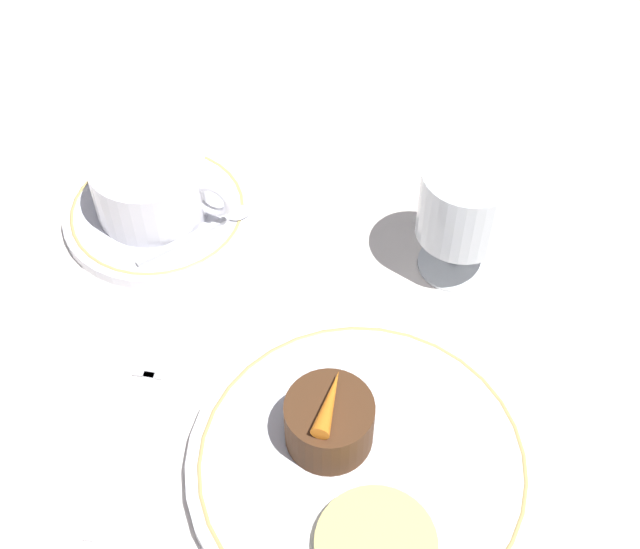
{
  "coord_description": "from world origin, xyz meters",
  "views": [
    {
      "loc": [
        0.1,
        -0.31,
        0.55
      ],
      "look_at": [
        -0.05,
        0.08,
        0.04
      ],
      "focal_mm": 50.0,
      "sensor_mm": 36.0,
      "label": 1
    }
  ],
  "objects_px": {
    "fork": "(142,394)",
    "dessert_cake": "(331,423)",
    "coffee_cup": "(150,183)",
    "dinner_plate": "(362,464)",
    "wine_glass": "(464,208)"
  },
  "relations": [
    {
      "from": "coffee_cup",
      "to": "dessert_cake",
      "type": "distance_m",
      "value": 0.26
    },
    {
      "from": "wine_glass",
      "to": "coffee_cup",
      "type": "bearing_deg",
      "value": -172.29
    },
    {
      "from": "dinner_plate",
      "to": "coffee_cup",
      "type": "height_order",
      "value": "coffee_cup"
    },
    {
      "from": "dinner_plate",
      "to": "coffee_cup",
      "type": "xyz_separation_m",
      "value": [
        -0.24,
        0.17,
        0.03
      ]
    },
    {
      "from": "wine_glass",
      "to": "fork",
      "type": "distance_m",
      "value": 0.28
    },
    {
      "from": "coffee_cup",
      "to": "fork",
      "type": "relative_size",
      "value": 0.67
    },
    {
      "from": "coffee_cup",
      "to": "dessert_cake",
      "type": "xyz_separation_m",
      "value": [
        0.21,
        -0.16,
        -0.0
      ]
    },
    {
      "from": "coffee_cup",
      "to": "wine_glass",
      "type": "height_order",
      "value": "wine_glass"
    },
    {
      "from": "wine_glass",
      "to": "dessert_cake",
      "type": "xyz_separation_m",
      "value": [
        -0.04,
        -0.19,
        -0.03
      ]
    },
    {
      "from": "wine_glass",
      "to": "dessert_cake",
      "type": "distance_m",
      "value": 0.2
    },
    {
      "from": "dessert_cake",
      "to": "dinner_plate",
      "type": "bearing_deg",
      "value": -19.65
    },
    {
      "from": "dinner_plate",
      "to": "dessert_cake",
      "type": "bearing_deg",
      "value": 160.35
    },
    {
      "from": "coffee_cup",
      "to": "dinner_plate",
      "type": "bearing_deg",
      "value": -34.61
    },
    {
      "from": "fork",
      "to": "dessert_cake",
      "type": "xyz_separation_m",
      "value": [
        0.14,
        0.01,
        0.03
      ]
    },
    {
      "from": "coffee_cup",
      "to": "wine_glass",
      "type": "xyz_separation_m",
      "value": [
        0.25,
        0.03,
        0.03
      ]
    }
  ]
}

